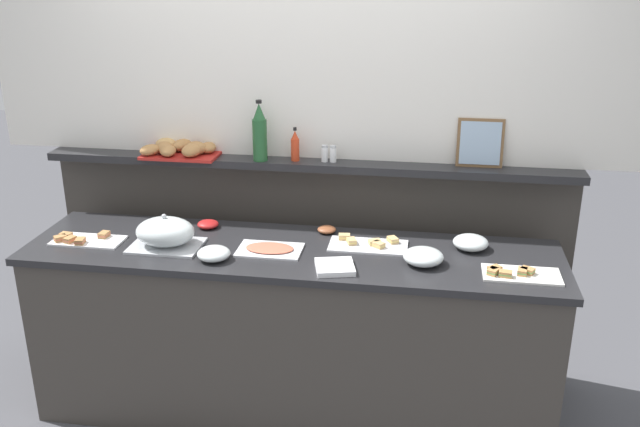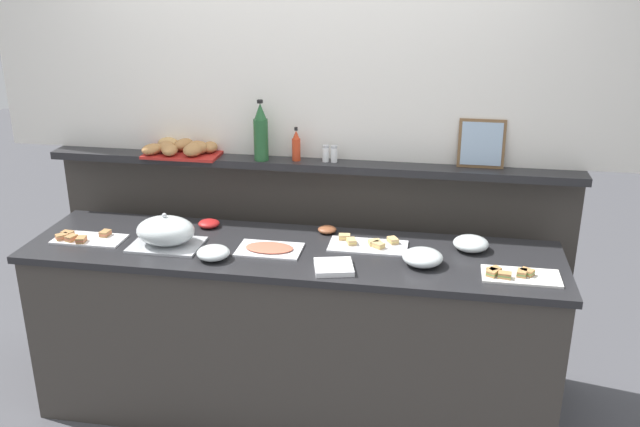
% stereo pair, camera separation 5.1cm
% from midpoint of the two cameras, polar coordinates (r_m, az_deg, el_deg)
% --- Properties ---
extents(ground_plane, '(12.00, 12.00, 0.00)m').
position_cam_midpoint_polar(ground_plane, '(4.28, -0.98, -11.08)').
color(ground_plane, '#4C4C51').
extents(buffet_counter, '(2.58, 0.64, 0.92)m').
position_cam_midpoint_polar(buffet_counter, '(3.53, -2.73, -9.77)').
color(buffet_counter, '#3D3833').
rests_on(buffet_counter, ground_plane).
extents(back_ledge_unit, '(2.81, 0.22, 1.24)m').
position_cam_midpoint_polar(back_ledge_unit, '(3.88, -1.30, -3.67)').
color(back_ledge_unit, '#3D3833').
rests_on(back_ledge_unit, ground_plane).
extents(upper_wall_panel, '(3.41, 0.08, 1.36)m').
position_cam_midpoint_polar(upper_wall_panel, '(3.58, -1.40, 15.36)').
color(upper_wall_panel, white).
rests_on(upper_wall_panel, back_ledge_unit).
extents(sandwich_platter_rear, '(0.38, 0.19, 0.04)m').
position_cam_midpoint_polar(sandwich_platter_rear, '(3.36, 3.56, -2.56)').
color(sandwich_platter_rear, silver).
rests_on(sandwich_platter_rear, buffet_counter).
extents(sandwich_platter_side, '(0.34, 0.17, 0.04)m').
position_cam_midpoint_polar(sandwich_platter_side, '(3.17, 15.51, -4.80)').
color(sandwich_platter_side, white).
rests_on(sandwich_platter_side, buffet_counter).
extents(sandwich_platter_front, '(0.35, 0.17, 0.04)m').
position_cam_midpoint_polar(sandwich_platter_front, '(3.60, -19.26, -2.05)').
color(sandwich_platter_front, white).
rests_on(sandwich_platter_front, buffet_counter).
extents(cold_cuts_platter, '(0.31, 0.20, 0.02)m').
position_cam_midpoint_polar(cold_cuts_platter, '(3.31, -4.61, -2.96)').
color(cold_cuts_platter, silver).
rests_on(cold_cuts_platter, buffet_counter).
extents(serving_cloche, '(0.34, 0.24, 0.17)m').
position_cam_midpoint_polar(serving_cloche, '(3.41, -13.06, -1.58)').
color(serving_cloche, '#B7BABF').
rests_on(serving_cloche, buffet_counter).
extents(glass_bowl_large, '(0.15, 0.15, 0.06)m').
position_cam_midpoint_polar(glass_bowl_large, '(3.24, -9.20, -3.32)').
color(glass_bowl_large, silver).
rests_on(glass_bowl_large, buffet_counter).
extents(glass_bowl_medium, '(0.18, 0.18, 0.07)m').
position_cam_midpoint_polar(glass_bowl_medium, '(3.19, 8.05, -3.59)').
color(glass_bowl_medium, silver).
rests_on(glass_bowl_medium, buffet_counter).
extents(glass_bowl_small, '(0.17, 0.17, 0.07)m').
position_cam_midpoint_polar(glass_bowl_small, '(3.39, 11.89, -2.40)').
color(glass_bowl_small, silver).
rests_on(glass_bowl_small, buffet_counter).
extents(condiment_bowl_cream, '(0.11, 0.11, 0.04)m').
position_cam_midpoint_polar(condiment_bowl_cream, '(3.63, -9.62, -0.87)').
color(condiment_bowl_cream, red).
rests_on(condiment_bowl_cream, buffet_counter).
extents(condiment_bowl_red, '(0.09, 0.09, 0.03)m').
position_cam_midpoint_polar(condiment_bowl_red, '(3.51, 0.14, -1.33)').
color(condiment_bowl_red, brown).
rests_on(condiment_bowl_red, buffet_counter).
extents(napkin_stack, '(0.21, 0.21, 0.02)m').
position_cam_midpoint_polar(napkin_stack, '(3.11, 0.76, -4.43)').
color(napkin_stack, white).
rests_on(napkin_stack, buffet_counter).
extents(wine_bottle_green, '(0.08, 0.08, 0.32)m').
position_cam_midpoint_polar(wine_bottle_green, '(3.59, -5.41, 6.58)').
color(wine_bottle_green, '#23562D').
rests_on(wine_bottle_green, back_ledge_unit).
extents(hot_sauce_bottle, '(0.04, 0.04, 0.18)m').
position_cam_midpoint_polar(hot_sauce_bottle, '(3.59, -2.48, 5.57)').
color(hot_sauce_bottle, red).
rests_on(hot_sauce_bottle, back_ledge_unit).
extents(salt_shaker, '(0.03, 0.03, 0.09)m').
position_cam_midpoint_polar(salt_shaker, '(3.58, -0.03, 4.97)').
color(salt_shaker, white).
rests_on(salt_shaker, back_ledge_unit).
extents(pepper_shaker, '(0.03, 0.03, 0.09)m').
position_cam_midpoint_polar(pepper_shaker, '(3.57, 0.67, 4.94)').
color(pepper_shaker, white).
rests_on(pepper_shaker, back_ledge_unit).
extents(bread_basket, '(0.41, 0.28, 0.08)m').
position_cam_midpoint_polar(bread_basket, '(3.76, -11.91, 5.22)').
color(bread_basket, '#B2231E').
rests_on(bread_basket, back_ledge_unit).
extents(framed_picture, '(0.23, 0.05, 0.24)m').
position_cam_midpoint_polar(framed_picture, '(3.56, 12.67, 5.69)').
color(framed_picture, brown).
rests_on(framed_picture, back_ledge_unit).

